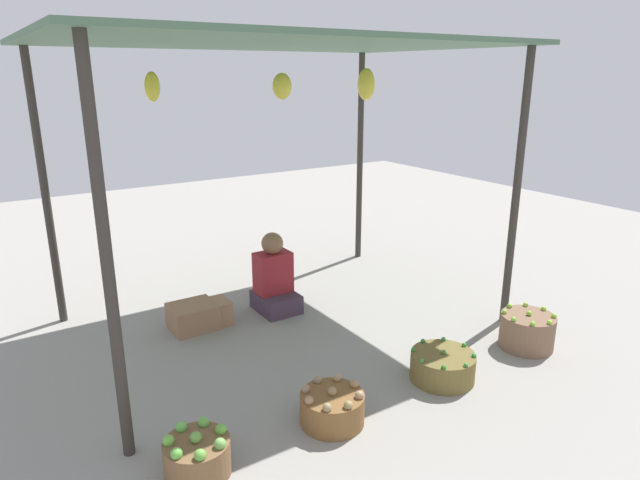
{
  "coord_description": "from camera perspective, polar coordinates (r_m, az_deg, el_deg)",
  "views": [
    {
      "loc": [
        -2.32,
        -4.18,
        2.24
      ],
      "look_at": [
        0.0,
        -0.63,
        0.95
      ],
      "focal_mm": 31.17,
      "sensor_mm": 36.0,
      "label": 1
    }
  ],
  "objects": [
    {
      "name": "wooden_crate_near_vendor",
      "position": [
        5.23,
        -11.25,
        -7.41
      ],
      "size": [
        0.36,
        0.26,
        0.23
      ],
      "primitive_type": "cube",
      "color": "#A17654",
      "rests_on": "ground"
    },
    {
      "name": "wooden_crate_stacked_rear",
      "position": [
        5.2,
        -12.9,
        -7.65
      ],
      "size": [
        0.4,
        0.35,
        0.23
      ],
      "primitive_type": "cube",
      "color": "#966E50",
      "rests_on": "ground"
    },
    {
      "name": "basket_limes",
      "position": [
        5.05,
        20.48,
        -8.73
      ],
      "size": [
        0.45,
        0.45,
        0.33
      ],
      "color": "brown",
      "rests_on": "ground"
    },
    {
      "name": "market_stall_structure",
      "position": [
        4.79,
        -4.26,
        17.84
      ],
      "size": [
        3.76,
        2.57,
        2.49
      ],
      "color": "#38332D",
      "rests_on": "ground"
    },
    {
      "name": "vendor_person",
      "position": [
        5.4,
        -4.72,
        -4.21
      ],
      "size": [
        0.36,
        0.44,
        0.78
      ],
      "color": "#443345",
      "rests_on": "ground"
    },
    {
      "name": "basket_potatoes",
      "position": [
        3.84,
        1.26,
        -16.82
      ],
      "size": [
        0.43,
        0.43,
        0.26
      ],
      "color": "brown",
      "rests_on": "ground"
    },
    {
      "name": "basket_green_chilies",
      "position": [
        4.4,
        12.47,
        -12.54
      ],
      "size": [
        0.49,
        0.49,
        0.24
      ],
      "color": "brown",
      "rests_on": "ground"
    },
    {
      "name": "ground_plane",
      "position": [
        5.28,
        -3.78,
        -8.22
      ],
      "size": [
        14.0,
        14.0,
        0.0
      ],
      "primitive_type": "plane",
      "color": "gray"
    },
    {
      "name": "basket_green_apples",
      "position": [
        3.51,
        -12.49,
        -20.81
      ],
      "size": [
        0.39,
        0.39,
        0.27
      ],
      "color": "brown",
      "rests_on": "ground"
    }
  ]
}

